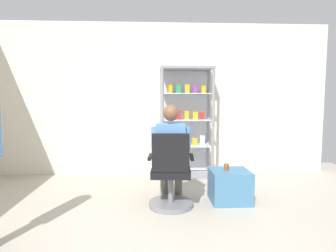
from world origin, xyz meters
name	(u,v)px	position (x,y,z in m)	size (l,w,h in m)	color
back_wall	(163,99)	(0.00, 3.00, 1.35)	(6.00, 0.10, 2.70)	silver
display_cabinet_main	(186,121)	(0.40, 2.76, 0.97)	(0.90, 0.45, 1.90)	gray
office_chair	(171,177)	(0.04, 1.23, 0.39)	(0.58, 0.56, 0.96)	slate
seated_shopkeeper	(171,150)	(0.05, 1.39, 0.71)	(0.51, 0.59, 1.29)	slate
storage_crate	(230,186)	(0.83, 1.42, 0.21)	(0.51, 0.47, 0.42)	teal
tea_glass	(226,167)	(0.79, 1.44, 0.47)	(0.07, 0.07, 0.09)	brown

